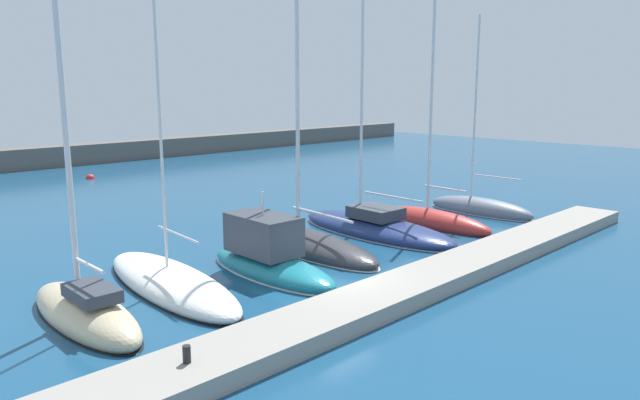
# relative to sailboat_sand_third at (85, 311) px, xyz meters

# --- Properties ---
(ground_plane) EXTENTS (120.00, 120.00, 0.00)m
(ground_plane) POSITION_rel_sailboat_sand_third_xyz_m (7.53, -3.35, -0.36)
(ground_plane) COLOR navy
(dock_pier) EXTENTS (37.19, 2.23, 0.56)m
(dock_pier) POSITION_rel_sailboat_sand_third_xyz_m (7.53, -5.54, -0.08)
(dock_pier) COLOR gray
(dock_pier) RESTS_ON ground_plane
(sailboat_sand_third) EXTENTS (2.06, 6.53, 11.78)m
(sailboat_sand_third) POSITION_rel_sailboat_sand_third_xyz_m (0.00, 0.00, 0.00)
(sailboat_sand_third) COLOR beige
(sailboat_sand_third) RESTS_ON ground_plane
(sailboat_white_fourth) EXTENTS (3.36, 9.21, 17.15)m
(sailboat_white_fourth) POSITION_rel_sailboat_sand_third_xyz_m (3.49, 0.88, -0.12)
(sailboat_white_fourth) COLOR white
(sailboat_white_fourth) RESTS_ON ground_plane
(motorboat_teal_fifth) EXTENTS (2.39, 6.84, 3.47)m
(motorboat_teal_fifth) POSITION_rel_sailboat_sand_third_xyz_m (7.15, -0.25, 0.30)
(motorboat_teal_fifth) COLOR #19707F
(motorboat_teal_fifth) RESTS_ON ground_plane
(sailboat_charcoal_sixth) EXTENTS (3.44, 9.46, 14.88)m
(sailboat_charcoal_sixth) POSITION_rel_sailboat_sand_third_xyz_m (10.62, 1.44, -0.06)
(sailboat_charcoal_sixth) COLOR #2D2D33
(sailboat_charcoal_sixth) RESTS_ON ground_plane
(sailboat_navy_seventh) EXTENTS (3.49, 9.61, 14.90)m
(sailboat_navy_seventh) POSITION_rel_sailboat_sand_third_xyz_m (14.99, 0.92, -0.04)
(sailboat_navy_seventh) COLOR navy
(sailboat_navy_seventh) RESTS_ON ground_plane
(sailboat_red_eighth) EXTENTS (2.05, 7.02, 11.72)m
(sailboat_red_eighth) POSITION_rel_sailboat_sand_third_xyz_m (18.37, -0.13, -0.04)
(sailboat_red_eighth) COLOR #B72D28
(sailboat_red_eighth) RESTS_ON ground_plane
(sailboat_slate_ninth) EXTENTS (1.85, 6.44, 11.36)m
(sailboat_slate_ninth) POSITION_rel_sailboat_sand_third_xyz_m (22.84, -0.31, -0.07)
(sailboat_slate_ninth) COLOR slate
(sailboat_slate_ninth) RESTS_ON ground_plane
(mooring_buoy_red) EXTENTS (0.69, 0.69, 0.69)m
(mooring_buoy_red) POSITION_rel_sailboat_sand_third_xyz_m (12.76, 27.96, -0.36)
(mooring_buoy_red) COLOR red
(mooring_buoy_red) RESTS_ON ground_plane
(dock_bollard) EXTENTS (0.20, 0.20, 0.44)m
(dock_bollard) POSITION_rel_sailboat_sand_third_xyz_m (0.09, -5.54, 0.42)
(dock_bollard) COLOR black
(dock_bollard) RESTS_ON dock_pier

